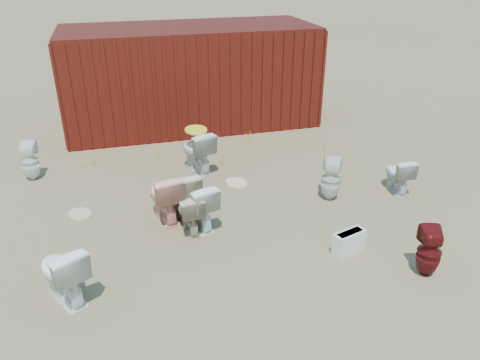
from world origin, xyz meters
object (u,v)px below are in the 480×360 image
object	(u,v)px
toilet_back_beige_left	(190,212)
loose_tank	(349,242)
toilet_front_c	(198,205)
toilet_back_beige_right	(182,193)
toilet_front_pink	(164,196)
toilet_front_a	(62,273)
toilet_back_a	(30,161)
toilet_front_maroon	(429,252)
shipping_container	(191,76)
toilet_back_e	(331,179)
toilet_front_e	(398,174)
toilet_back_yellowlid	(197,151)

from	to	relation	value
toilet_back_beige_left	loose_tank	distance (m)	2.48
toilet_back_beige_left	toilet_front_c	bearing A→B (deg)	-152.51
toilet_back_beige_right	toilet_front_pink	bearing A→B (deg)	2.66
toilet_front_a	loose_tank	xyz separation A→B (m)	(3.97, -0.03, -0.24)
loose_tank	toilet_front_a	bearing A→B (deg)	162.36
toilet_back_a	toilet_back_beige_right	size ratio (longest dim) A/B	0.96
toilet_front_a	toilet_back_beige_left	distance (m)	2.17
toilet_front_maroon	toilet_front_c	bearing A→B (deg)	-18.02
shipping_container	toilet_back_e	xyz separation A→B (m)	(1.65, -4.69, -0.81)
toilet_back_beige_right	toilet_front_a	bearing A→B (deg)	31.42
toilet_front_e	toilet_back_yellowlid	distance (m)	3.86
shipping_container	toilet_front_c	bearing A→B (deg)	-99.13
toilet_back_a	toilet_back_yellowlid	bearing A→B (deg)	176.09
shipping_container	toilet_back_e	size ratio (longest dim) A/B	7.61
toilet_front_maroon	toilet_back_e	xyz separation A→B (m)	(-0.35, 2.34, 0.03)
toilet_front_c	toilet_back_a	xyz separation A→B (m)	(-2.80, 2.56, -0.02)
toilet_front_c	toilet_front_e	bearing A→B (deg)	168.65
toilet_back_a	toilet_back_beige_right	distance (m)	3.36
toilet_front_e	toilet_back_beige_left	world-z (taller)	toilet_back_beige_left
shipping_container	toilet_front_pink	bearing A→B (deg)	-105.62
toilet_front_maroon	toilet_front_pink	bearing A→B (deg)	-18.37
loose_tank	toilet_back_a	bearing A→B (deg)	123.92
toilet_back_a	shipping_container	bearing A→B (deg)	-141.63
toilet_back_a	toilet_front_maroon	bearing A→B (deg)	144.98
toilet_front_pink	loose_tank	size ratio (longest dim) A/B	1.67
toilet_front_pink	shipping_container	bearing A→B (deg)	-117.01
toilet_front_maroon	loose_tank	xyz separation A→B (m)	(-0.80, 0.75, -0.19)
toilet_back_a	toilet_back_beige_right	bearing A→B (deg)	145.97
toilet_front_pink	toilet_front_maroon	xyz separation A→B (m)	(3.28, -2.44, -0.05)
toilet_front_pink	toilet_back_beige_left	size ratio (longest dim) A/B	1.23
shipping_container	toilet_back_a	xyz separation A→B (m)	(-3.60, -2.42, -0.82)
toilet_front_maroon	toilet_back_beige_right	size ratio (longest dim) A/B	0.91
toilet_front_c	toilet_back_e	bearing A→B (deg)	171.72
toilet_front_c	toilet_back_yellowlid	bearing A→B (deg)	-115.38
shipping_container	toilet_front_pink	distance (m)	4.83
toilet_front_pink	toilet_back_e	world-z (taller)	toilet_front_pink
toilet_front_a	toilet_back_e	size ratio (longest dim) A/B	1.05
shipping_container	toilet_back_a	distance (m)	4.41
toilet_front_c	toilet_front_maroon	distance (m)	3.47
toilet_back_a	toilet_back_beige_right	world-z (taller)	toilet_back_beige_right
toilet_front_a	toilet_front_e	size ratio (longest dim) A/B	1.22
toilet_back_a	toilet_front_c	bearing A→B (deg)	142.02
toilet_front_pink	toilet_back_a	bearing A→B (deg)	-54.62
toilet_front_e	toilet_back_beige_right	world-z (taller)	toilet_back_beige_right
shipping_container	toilet_back_beige_right	distance (m)	4.68
toilet_front_pink	toilet_back_beige_right	world-z (taller)	toilet_front_pink
toilet_front_c	toilet_back_a	size ratio (longest dim) A/B	1.05
toilet_front_e	toilet_front_maroon	bearing A→B (deg)	70.62
shipping_container	toilet_front_pink	world-z (taller)	shipping_container
toilet_front_maroon	toilet_back_beige_right	bearing A→B (deg)	-22.11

